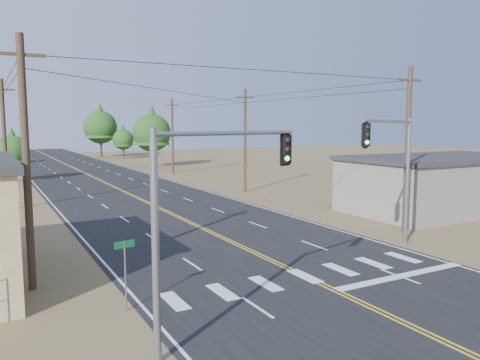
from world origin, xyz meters
TOP-DOWN VIEW (x-y plane):
  - ground at (0.00, 0.00)m, footprint 220.00×220.00m
  - road at (0.00, 30.00)m, footprint 15.00×200.00m
  - building_right at (19.00, 16.00)m, footprint 15.00×8.00m
  - utility_pole_left_near at (-10.50, 12.00)m, footprint 1.80×0.30m
  - utility_pole_left_mid at (-10.50, 32.00)m, footprint 1.80×0.30m
  - utility_pole_right_near at (10.50, 12.00)m, footprint 1.80×0.30m
  - utility_pole_right_mid at (10.50, 32.00)m, footprint 1.80×0.30m
  - utility_pole_right_far at (10.50, 52.00)m, footprint 1.80×0.30m
  - signal_mast_left at (-6.40, 4.43)m, footprint 5.55×1.69m
  - signal_mast_right at (6.76, 9.35)m, footprint 5.54×2.45m
  - street_sign at (-7.80, 8.00)m, footprint 0.75×0.15m
  - tree_left_near at (-9.00, 52.59)m, footprint 3.78×3.78m
  - tree_right_near at (11.02, 62.33)m, footprint 5.81×5.81m
  - tree_right_mid at (12.18, 83.84)m, footprint 4.05×4.05m
  - tree_right_far at (9.00, 89.10)m, footprint 6.63×6.63m

SIDE VIEW (x-z plane):
  - ground at x=0.00m, z-range 0.00..0.00m
  - road at x=0.00m, z-range 0.00..0.02m
  - street_sign at x=-7.80m, z-range 0.43..2.96m
  - building_right at x=19.00m, z-range 0.00..4.00m
  - tree_left_near at x=-9.00m, z-range 0.70..7.00m
  - tree_right_mid at x=12.18m, z-range 0.75..7.49m
  - signal_mast_left at x=-6.40m, z-range 1.17..7.65m
  - signal_mast_right at x=6.76m, z-range 1.23..8.15m
  - utility_pole_left_near at x=-10.50m, z-range 0.12..10.12m
  - utility_pole_left_mid at x=-10.50m, z-range 0.12..10.12m
  - utility_pole_right_near at x=10.50m, z-range 0.12..10.12m
  - utility_pole_right_mid at x=10.50m, z-range 0.12..10.12m
  - utility_pole_right_far at x=10.50m, z-range 0.12..10.12m
  - tree_right_near at x=11.02m, z-range 1.08..10.77m
  - tree_right_far at x=9.00m, z-range 1.24..12.29m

